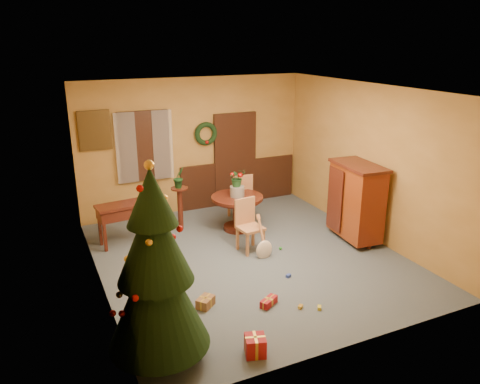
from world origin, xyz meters
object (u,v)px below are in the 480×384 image
chair_near (248,223)px  sideboard (356,200)px  christmas_tree (156,271)px  writing_desk (121,214)px  dining_table (237,206)px

chair_near → sideboard: (2.02, -0.45, 0.29)m
christmas_tree → writing_desk: bearing=85.6°
christmas_tree → sideboard: size_ratio=1.66×
christmas_tree → dining_table: bearing=52.4°
christmas_tree → chair_near: bearing=45.4°
chair_near → sideboard: sideboard is taller
dining_table → writing_desk: (-2.21, 0.28, 0.10)m
dining_table → sideboard: sideboard is taller
chair_near → sideboard: bearing=-12.5°
writing_desk → sideboard: (4.03, -1.65, 0.21)m
dining_table → writing_desk: size_ratio=1.11×
chair_near → dining_table: bearing=77.4°
dining_table → christmas_tree: 4.13m
writing_desk → christmas_tree: bearing=-94.4°
christmas_tree → writing_desk: (0.27, 3.51, -0.58)m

